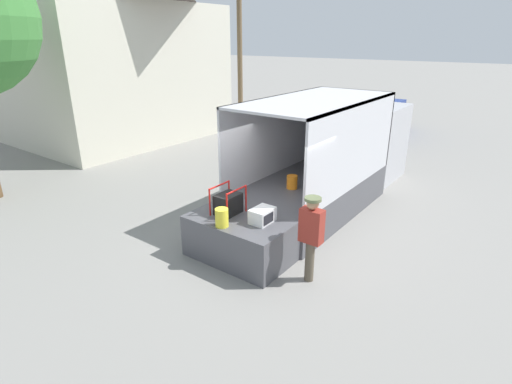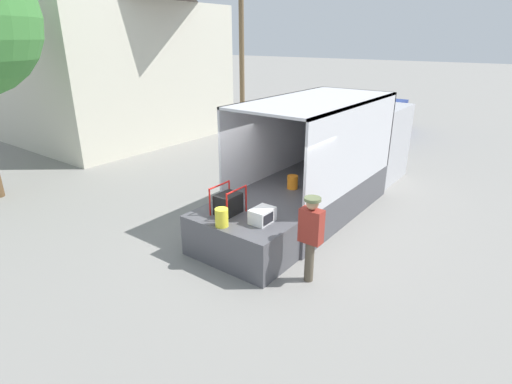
{
  "view_description": "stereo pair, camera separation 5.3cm",
  "coord_description": "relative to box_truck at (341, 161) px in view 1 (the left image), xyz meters",
  "views": [
    {
      "loc": [
        -6.59,
        -4.81,
        4.49
      ],
      "look_at": [
        -0.38,
        -0.2,
        1.48
      ],
      "focal_mm": 28.0,
      "sensor_mm": 36.0,
      "label": 1
    },
    {
      "loc": [
        -6.56,
        -4.85,
        4.49
      ],
      "look_at": [
        -0.38,
        -0.2,
        1.48
      ],
      "focal_mm": 28.0,
      "sensor_mm": 36.0,
      "label": 2
    }
  ],
  "objects": [
    {
      "name": "ground_plane",
      "position": [
        -4.23,
        0.0,
        -1.0
      ],
      "size": [
        160.0,
        160.0,
        0.0
      ],
      "primitive_type": "plane",
      "color": "gray"
    },
    {
      "name": "pickup_truck_blue",
      "position": [
        8.29,
        2.03,
        -0.35
      ],
      "size": [
        5.17,
        1.81,
        1.57
      ],
      "color": "navy",
      "rests_on": "ground"
    },
    {
      "name": "box_truck",
      "position": [
        0.0,
        0.0,
        0.0
      ],
      "size": [
        7.21,
        2.32,
        3.05
      ],
      "color": "#B2B2B7",
      "rests_on": "ground"
    },
    {
      "name": "worker_person",
      "position": [
        -4.79,
        -1.64,
        0.09
      ],
      "size": [
        0.32,
        0.44,
        1.76
      ],
      "color": "brown",
      "rests_on": "ground"
    },
    {
      "name": "utility_pole",
      "position": [
        7.39,
        9.81,
        3.56
      ],
      "size": [
        1.8,
        0.28,
        8.79
      ],
      "color": "brown",
      "rests_on": "ground"
    },
    {
      "name": "house_backdrop",
      "position": [
        0.74,
        12.09,
        3.04
      ],
      "size": [
        8.9,
        7.68,
        7.93
      ],
      "color": "beige",
      "rests_on": "ground"
    },
    {
      "name": "microwave",
      "position": [
        -4.77,
        -0.49,
        0.08
      ],
      "size": [
        0.51,
        0.38,
        0.3
      ],
      "color": "white",
      "rests_on": "tailgate_deck"
    },
    {
      "name": "portable_generator",
      "position": [
        -4.82,
        0.37,
        0.16
      ],
      "size": [
        0.67,
        0.51,
        0.61
      ],
      "color": "black",
      "rests_on": "tailgate_deck"
    },
    {
      "name": "tailgate_deck",
      "position": [
        -4.9,
        0.0,
        -0.53
      ],
      "size": [
        1.35,
        2.2,
        0.93
      ],
      "primitive_type": "cube",
      "color": "#4C4C51",
      "rests_on": "ground"
    },
    {
      "name": "orange_bucket",
      "position": [
        -5.4,
        0.06,
        0.12
      ],
      "size": [
        0.27,
        0.27,
        0.38
      ],
      "color": "yellow",
      "rests_on": "tailgate_deck"
    }
  ]
}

